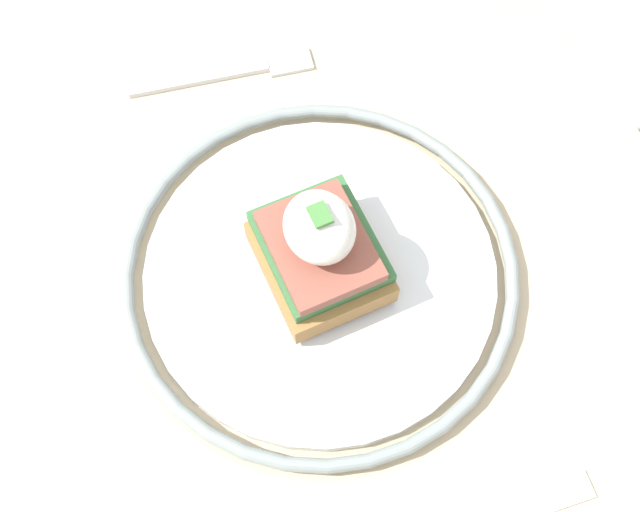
% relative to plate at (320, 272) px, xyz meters
% --- Properties ---
extents(ground_plane, '(6.00, 6.00, 0.00)m').
position_rel_plate_xyz_m(ground_plane, '(0.03, -0.06, -0.77)').
color(ground_plane, '#B2ADA3').
extents(dining_table, '(1.14, 0.68, 0.77)m').
position_rel_plate_xyz_m(dining_table, '(0.03, -0.06, -0.13)').
color(dining_table, '#C6B28E').
rests_on(dining_table, ground_plane).
extents(plate, '(0.29, 0.29, 0.02)m').
position_rel_plate_xyz_m(plate, '(0.00, 0.00, 0.00)').
color(plate, silver).
rests_on(plate, dining_table).
extents(sandwich, '(0.09, 0.08, 0.08)m').
position_rel_plate_xyz_m(sandwich, '(-0.00, 0.00, 0.04)').
color(sandwich, '#9E703D').
rests_on(sandwich, plate).
extents(fork, '(0.04, 0.15, 0.00)m').
position_rel_plate_xyz_m(fork, '(-0.19, 0.01, -0.01)').
color(fork, silver).
rests_on(fork, dining_table).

